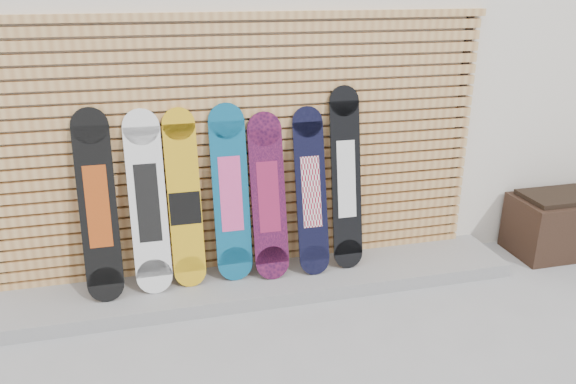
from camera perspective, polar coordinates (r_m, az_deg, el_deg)
name	(u,v)px	position (r m, az deg, el deg)	size (l,w,h in m)	color
ground	(288,331)	(4.44, 0.04, -13.94)	(80.00, 80.00, 0.00)	gray
building	(259,42)	(7.21, -2.98, 14.97)	(12.00, 5.00, 3.60)	silver
concrete_step	(253,283)	(4.94, -3.61, -9.22)	(4.60, 0.70, 0.12)	gray
slat_wall	(243,147)	(4.75, -4.57, 4.60)	(4.26, 0.08, 2.29)	tan
snowboard_0	(98,206)	(4.62, -18.75, -1.40)	(0.29, 0.38, 1.50)	black
snowboard_1	(148,203)	(4.62, -14.05, -1.09)	(0.29, 0.35, 1.47)	silver
snowboard_2	(185,201)	(4.65, -10.46, -0.86)	(0.26, 0.31, 1.47)	gold
snowboard_3	(231,194)	(4.68, -5.83, -0.19)	(0.30, 0.29, 1.48)	#0C5278
snowboard_4	(268,197)	(4.72, -2.01, -0.50)	(0.29, 0.35, 1.39)	black
snowboard_5	(311,192)	(4.80, 2.35, 0.01)	(0.27, 0.37, 1.42)	black
snowboard_6	(346,179)	(4.88, 5.92, 1.31)	(0.26, 0.32, 1.58)	black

